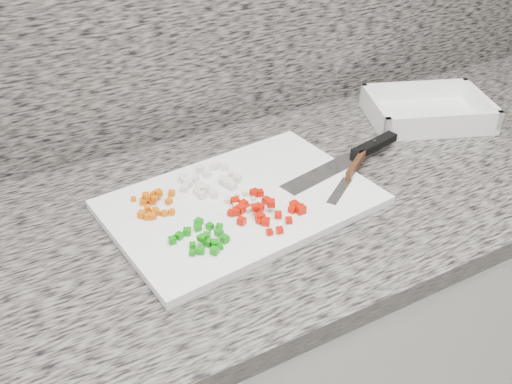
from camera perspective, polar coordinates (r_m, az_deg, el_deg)
cabinet at (r=1.39m, az=0.46°, el=-16.75°), size 3.92×0.62×0.86m
countertop at (r=1.08m, az=0.57°, el=-1.52°), size 3.96×0.64×0.04m
cutting_board at (r=1.05m, az=-1.49°, el=-1.02°), size 0.50×0.36×0.02m
carrot_pile at (r=1.03m, az=-10.21°, el=-1.18°), size 0.09×0.08×0.02m
onion_pile at (r=1.09m, az=-4.79°, el=1.17°), size 0.12×0.11×0.01m
green_pepper_pile at (r=0.95m, az=-5.22°, el=-4.58°), size 0.10×0.10×0.02m
red_pepper_pile at (r=1.00m, az=0.56°, el=-1.71°), size 0.13×0.13×0.02m
garlic_pile at (r=1.02m, az=-1.52°, el=-1.18°), size 0.06×0.06×0.01m
chef_knife at (r=1.19m, az=10.07°, el=3.73°), size 0.32×0.10×0.02m
paring_knife at (r=1.13m, az=9.56°, el=2.09°), size 0.17×0.12×0.02m
tray at (r=1.41m, az=16.72°, el=7.66°), size 0.32×0.28×0.06m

